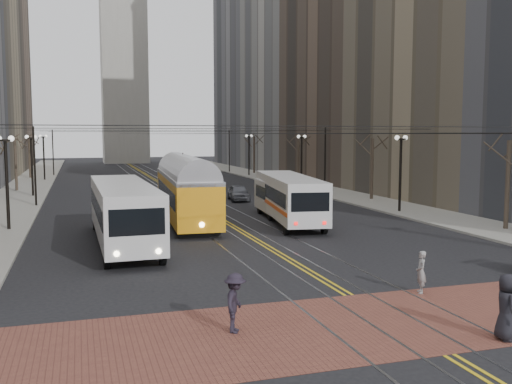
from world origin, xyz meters
TOP-DOWN VIEW (x-y plane):
  - ground at (0.00, 0.00)m, footprint 260.00×260.00m
  - sidewalk_left at (-15.00, 45.00)m, footprint 5.00×140.00m
  - sidewalk_right at (15.00, 45.00)m, footprint 5.00×140.00m
  - crosswalk_band at (0.00, -4.00)m, footprint 25.00×6.00m
  - streetcar_rails at (0.00, 45.00)m, footprint 4.80×130.00m
  - centre_lines at (0.00, 45.00)m, footprint 0.42×130.00m
  - building_right_mid at (25.50, 46.00)m, footprint 16.00×20.00m
  - building_right_midfar at (27.50, 66.00)m, footprint 20.00×20.00m
  - building_right_far at (25.50, 86.00)m, footprint 16.00×20.00m
  - lamp_posts at (-0.00, 28.75)m, footprint 27.60×57.20m
  - street_trees at (0.00, 35.25)m, footprint 31.68×53.28m
  - trolley_wires at (0.00, 34.83)m, footprint 25.96×120.00m
  - transit_bus at (-7.26, 11.50)m, footprint 2.99×13.38m
  - streetcar at (-2.50, 18.85)m, footprint 3.64×14.93m
  - rear_bus at (4.07, 16.23)m, footprint 4.45×12.32m
  - cargo_van at (4.23, 18.96)m, footprint 2.79×6.01m
  - sedan_grey at (4.25, 29.56)m, footprint 2.20×4.39m
  - sedan_silver at (10.50, 40.79)m, footprint 2.07×4.22m
  - pedestrian_a at (2.27, -6.50)m, footprint 0.91×1.11m
  - pedestrian_b at (2.72, -1.50)m, footprint 0.56×0.68m
  - pedestrian_d at (-5.09, -3.55)m, footprint 1.12×1.35m

SIDE VIEW (x-z plane):
  - ground at x=0.00m, z-range 0.00..0.00m
  - streetcar_rails at x=0.00m, z-range 0.00..0.01m
  - crosswalk_band at x=0.00m, z-range 0.00..0.01m
  - centre_lines at x=0.00m, z-range 0.01..0.01m
  - sidewalk_left at x=-15.00m, z-range 0.00..0.15m
  - sidewalk_right at x=15.00m, z-range 0.00..0.15m
  - sedan_silver at x=10.50m, z-range 0.00..1.33m
  - sedan_grey at x=4.25m, z-range 0.00..1.44m
  - pedestrian_b at x=2.72m, z-range 0.01..1.61m
  - pedestrian_d at x=-5.09m, z-range 0.01..1.83m
  - pedestrian_a at x=2.27m, z-range 0.01..1.97m
  - cargo_van at x=4.23m, z-range 0.00..2.58m
  - rear_bus at x=4.07m, z-range 0.00..3.15m
  - transit_bus at x=-7.26m, z-range 0.00..3.33m
  - streetcar at x=-2.50m, z-range 0.00..3.49m
  - street_trees at x=0.00m, z-range 0.00..5.60m
  - lamp_posts at x=0.00m, z-range 0.00..5.60m
  - trolley_wires at x=0.00m, z-range 0.47..7.07m
  - building_right_mid at x=25.50m, z-range 0.00..34.00m
  - building_right_far at x=25.50m, z-range 0.00..40.00m
  - building_right_midfar at x=27.50m, z-range 0.00..52.00m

